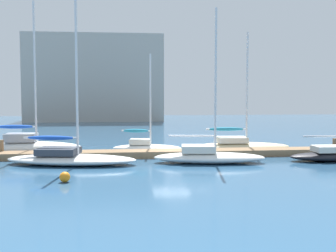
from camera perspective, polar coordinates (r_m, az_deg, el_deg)
ground_plane at (r=29.29m, az=0.43°, el=-4.19°), size 120.00×120.00×0.00m
dock_pier at (r=29.26m, az=0.43°, el=-3.74°), size 23.94×1.74×0.47m
dock_piling_near_end at (r=30.84m, az=-21.65°, el=-2.91°), size 0.28×0.28×1.23m
dock_piling_far_end at (r=32.00m, az=21.66°, el=-2.66°), size 0.28×0.28×1.23m
sailboat_0 at (r=32.23m, az=-18.21°, el=-2.48°), size 7.32×2.32×10.99m
sailboat_1 at (r=26.64m, az=-13.21°, el=-4.11°), size 8.43×4.11×10.60m
sailboat_2 at (r=31.57m, az=-3.00°, el=-2.72°), size 5.39×2.46×7.35m
sailboat_3 at (r=26.65m, az=5.47°, el=-4.00°), size 7.22×3.04×9.67m
sailboat_4 at (r=32.82m, az=9.75°, el=-2.51°), size 7.59×2.97×9.04m
mooring_buoy_yellow at (r=37.49m, az=-20.95°, el=-2.02°), size 0.78×0.78×0.78m
mooring_buoy_orange at (r=21.39m, az=-13.83°, el=-6.74°), size 0.53×0.53×0.53m
harbor_building_distant at (r=74.03m, az=-9.71°, el=6.28°), size 22.20×13.59×14.05m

